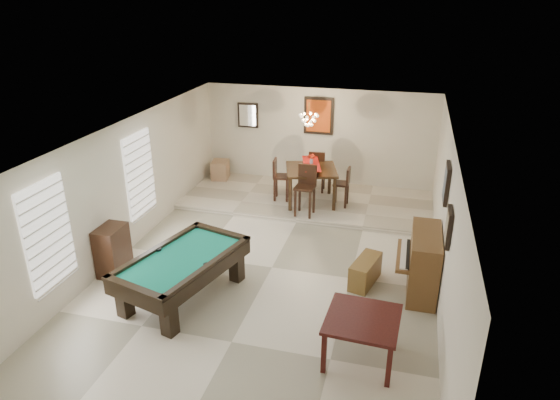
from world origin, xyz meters
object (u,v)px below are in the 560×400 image
at_px(upright_piano, 416,262).
at_px(dining_chair_north, 317,171).
at_px(dining_table, 311,183).
at_px(dining_chair_west, 282,180).
at_px(chandelier, 309,115).
at_px(dining_chair_east, 341,187).
at_px(piano_bench, 365,271).
at_px(corner_bench, 220,170).
at_px(dining_chair_south, 305,191).
at_px(pool_table, 183,277).
at_px(square_table, 361,338).
at_px(flower_vase, 311,159).
at_px(apothecary_chest, 113,251).

xyz_separation_m(upright_piano, dining_chair_north, (-2.48, 3.88, 0.10)).
bearing_deg(dining_table, dining_chair_west, -178.21).
bearing_deg(chandelier, dining_chair_east, -12.71).
height_order(dining_chair_east, chandelier, chandelier).
relative_size(piano_bench, corner_bench, 1.58).
bearing_deg(dining_chair_south, piano_bench, -51.54).
height_order(pool_table, piano_bench, pool_table).
bearing_deg(dining_table, dining_chair_east, -2.59).
bearing_deg(dining_chair_south, dining_chair_west, 138.49).
height_order(square_table, upright_piano, upright_piano).
height_order(pool_table, flower_vase, flower_vase).
relative_size(apothecary_chest, dining_chair_east, 0.98).
relative_size(pool_table, dining_chair_south, 1.97).
height_order(square_table, dining_chair_east, dining_chair_east).
height_order(corner_bench, chandelier, chandelier).
relative_size(upright_piano, corner_bench, 2.48).
distance_m(dining_table, dining_chair_west, 0.72).
height_order(square_table, piano_bench, square_table).
height_order(pool_table, dining_chair_west, dining_chair_west).
bearing_deg(dining_chair_south, dining_chair_east, 49.79).
distance_m(piano_bench, corner_bench, 5.97).
height_order(dining_table, chandelier, chandelier).
distance_m(upright_piano, apothecary_chest, 5.45).
relative_size(flower_vase, chandelier, 0.41).
bearing_deg(dining_chair_north, corner_bench, -8.48).
bearing_deg(dining_chair_east, flower_vase, -91.10).
bearing_deg(pool_table, corner_bench, 120.15).
bearing_deg(dining_chair_south, flower_vase, 95.35).
xyz_separation_m(apothecary_chest, flower_vase, (2.89, 3.97, 0.74)).
distance_m(piano_bench, dining_chair_south, 2.90).
bearing_deg(pool_table, dining_chair_north, 91.02).
bearing_deg(dining_chair_west, dining_chair_north, -49.49).
relative_size(piano_bench, dining_chair_south, 0.74).
bearing_deg(apothecary_chest, dining_table, 53.92).
bearing_deg(square_table, dining_chair_east, 101.63).
bearing_deg(dining_chair_south, apothecary_chest, -128.34).
bearing_deg(upright_piano, chandelier, 128.47).
distance_m(flower_vase, dining_chair_north, 0.94).
relative_size(dining_chair_south, chandelier, 1.91).
height_order(dining_table, dining_chair_east, dining_table).
height_order(apothecary_chest, flower_vase, flower_vase).
xyz_separation_m(upright_piano, dining_chair_east, (-1.76, 3.09, 0.04)).
bearing_deg(dining_chair_north, square_table, 102.84).
relative_size(square_table, dining_chair_east, 1.06).
relative_size(dining_table, dining_chair_north, 1.09).
distance_m(upright_piano, dining_chair_south, 3.42).
relative_size(apothecary_chest, chandelier, 1.56).
relative_size(flower_vase, dining_chair_south, 0.21).
xyz_separation_m(pool_table, chandelier, (1.19, 4.51, 1.82)).
bearing_deg(apothecary_chest, pool_table, -13.70).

